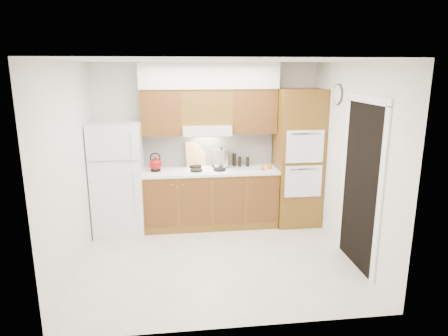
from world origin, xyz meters
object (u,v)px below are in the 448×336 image
object	(u,v)px
oven_cabinet	(298,158)
kettle	(155,165)
fridge	(118,178)
stock_pot	(221,158)

from	to	relation	value
oven_cabinet	kettle	world-z (taller)	oven_cabinet
fridge	kettle	xyz separation A→B (m)	(0.57, 0.07, 0.19)
oven_cabinet	stock_pot	bearing A→B (deg)	173.70
oven_cabinet	fridge	bearing A→B (deg)	-179.30
fridge	kettle	size ratio (longest dim) A/B	8.83
fridge	oven_cabinet	size ratio (longest dim) A/B	0.78
kettle	stock_pot	bearing A→B (deg)	27.51
oven_cabinet	stock_pot	xyz separation A→B (m)	(-1.23, 0.14, 0.00)
fridge	oven_cabinet	world-z (taller)	oven_cabinet
oven_cabinet	stock_pot	distance (m)	1.23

